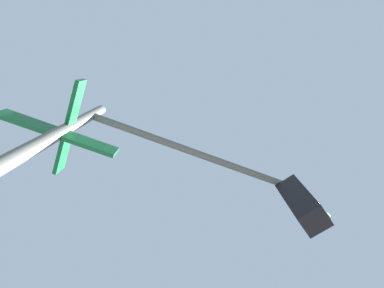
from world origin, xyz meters
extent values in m
cylinder|color=#474C47|center=(-6.65, -5.69, 4.67)|extent=(1.55, 2.29, 0.09)
cube|color=black|center=(-5.91, -4.57, 4.22)|extent=(0.28, 0.28, 0.80)
sphere|color=red|center=(-5.83, -4.45, 4.47)|extent=(0.18, 0.18, 0.18)
sphere|color=orange|center=(-5.83, -4.45, 4.22)|extent=(0.18, 0.18, 0.18)
sphere|color=green|center=(-5.83, -4.45, 3.97)|extent=(0.18, 0.18, 0.18)
cube|color=#0F5128|center=(-7.39, -6.81, 3.83)|extent=(0.64, 0.94, 0.20)
cube|color=#0F5128|center=(-7.39, -6.81, 4.05)|extent=(0.86, 0.58, 0.20)
camera|label=1|loc=(-6.00, -6.62, 1.36)|focal=25.83mm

